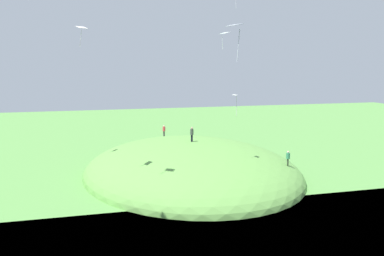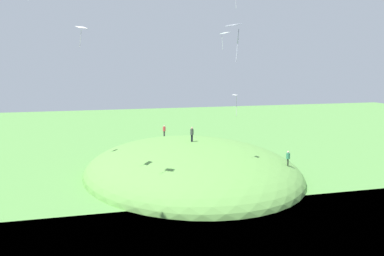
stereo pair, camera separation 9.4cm
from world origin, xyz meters
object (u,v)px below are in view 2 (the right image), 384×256
Objects in this scene: kite_9 at (235,98)px; person_on_hilltop at (164,129)px; person_watching_kites at (192,132)px; person_with_child at (288,157)px; kite_7 at (81,29)px; kite_0 at (234,28)px; kite_3 at (225,34)px.

person_on_hilltop is at bearing 11.95° from kite_9.
kite_9 is (-7.60, -2.42, 4.61)m from person_watching_kites.
person_watching_kites is at bearing 159.38° from person_on_hilltop.
kite_7 is at bearing 133.01° from person_with_child.
kite_7 reaches higher than person_watching_kites.
person_with_child is 25.66m from kite_0.
person_watching_kites is 0.89× the size of kite_0.
kite_9 is (-0.31, 6.17, 6.39)m from person_with_child.
person_watching_kites reaches higher than person_with_child.
person_watching_kites is at bearing 89.08° from person_with_child.
person_watching_kites is at bearing -54.59° from kite_7.
kite_0 is at bearing 161.74° from kite_3.
person_watching_kites is 11.41m from person_with_child.
kite_3 is at bearing -63.07° from kite_7.
kite_0 reaches higher than person_watching_kites.
person_on_hilltop is 24.65m from kite_7.
kite_9 is at bearing 169.71° from kite_3.
kite_3 is 17.70m from kite_7.
kite_0 is 1.08× the size of kite_7.
kite_0 is (-35.99, 3.37, 10.89)m from person_on_hilltop.
kite_3 is (-0.58, -3.69, 11.30)m from person_watching_kites.
kite_3 reaches higher than person_with_child.
kite_0 is 26.78m from kite_3.
kite_0 is at bearing -176.00° from person_with_child.
person_watching_kites is 0.81× the size of kite_9.
person_on_hilltop is at bearing -5.35° from kite_0.
person_on_hilltop is 0.97× the size of person_with_child.
kite_7 is (-1.30, 20.68, 12.70)m from person_with_child.
person_watching_kites is 0.96× the size of kite_7.
kite_7 reaches higher than kite_0.
kite_3 reaches higher than kite_0.
kite_3 is (6.71, 4.90, 13.08)m from person_with_child.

